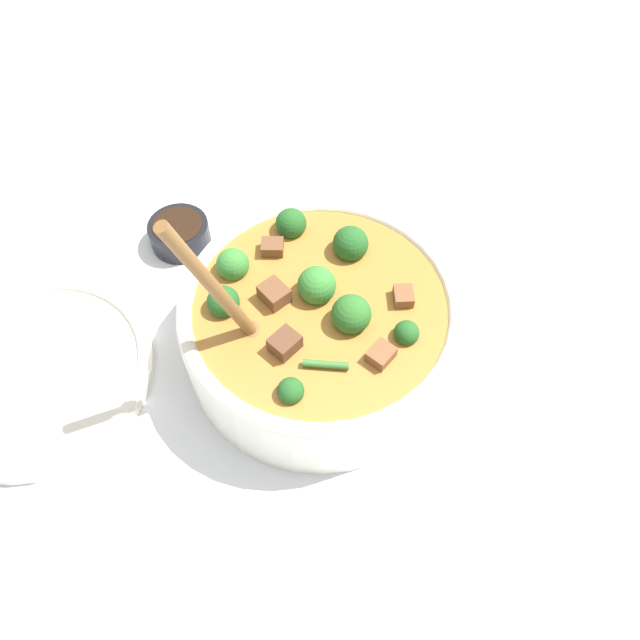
# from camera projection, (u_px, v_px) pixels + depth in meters

# --- Properties ---
(ground_plane) EXTENTS (4.00, 4.00, 0.00)m
(ground_plane) POSITION_uv_depth(u_px,v_px,m) (320.00, 350.00, 0.68)
(ground_plane) COLOR silver
(stew_bowl) EXTENTS (0.28, 0.28, 0.26)m
(stew_bowl) POSITION_uv_depth(u_px,v_px,m) (319.00, 322.00, 0.64)
(stew_bowl) COLOR white
(stew_bowl) RESTS_ON ground_plane
(condiment_bowl) EXTENTS (0.07, 0.07, 0.03)m
(condiment_bowl) POSITION_uv_depth(u_px,v_px,m) (179.00, 233.00, 0.75)
(condiment_bowl) COLOR black
(condiment_bowl) RESTS_ON ground_plane
(empty_plate) EXTENTS (0.24, 0.24, 0.02)m
(empty_plate) POSITION_uv_depth(u_px,v_px,m) (38.00, 372.00, 0.66)
(empty_plate) COLOR silver
(empty_plate) RESTS_ON ground_plane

